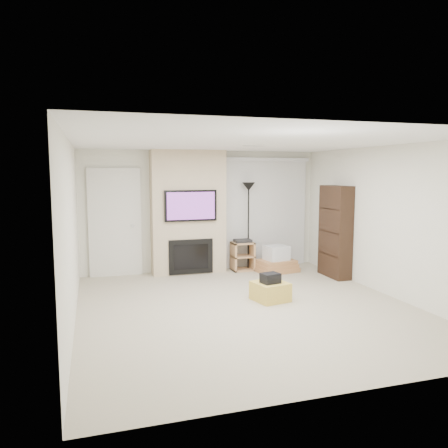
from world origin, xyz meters
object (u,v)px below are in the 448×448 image
object	(u,v)px
floor_lamp	(249,201)
av_stand	(243,254)
ottoman	(270,291)
bookshelf	(335,232)
box_stack	(276,262)

from	to	relation	value
floor_lamp	av_stand	size ratio (longest dim) A/B	2.80
ottoman	bookshelf	size ratio (longest dim) A/B	0.28
floor_lamp	ottoman	bearing A→B (deg)	-101.18
box_stack	bookshelf	world-z (taller)	bookshelf
av_stand	bookshelf	distance (m)	1.96
ottoman	av_stand	distance (m)	2.23
av_stand	bookshelf	world-z (taller)	bookshelf
ottoman	floor_lamp	xyz separation A→B (m)	(0.45, 2.28, 1.31)
floor_lamp	av_stand	xyz separation A→B (m)	(-0.16, -0.08, -1.11)
floor_lamp	box_stack	world-z (taller)	floor_lamp
av_stand	bookshelf	size ratio (longest dim) A/B	0.37
ottoman	floor_lamp	bearing A→B (deg)	78.82
floor_lamp	bookshelf	bearing A→B (deg)	-38.76
ottoman	floor_lamp	distance (m)	2.66
av_stand	box_stack	world-z (taller)	av_stand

